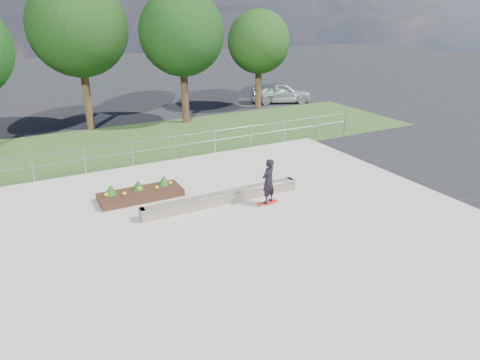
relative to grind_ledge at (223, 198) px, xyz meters
name	(u,v)px	position (x,y,z in m)	size (l,w,h in m)	color
ground	(256,228)	(0.18, -2.11, -0.26)	(120.00, 120.00, 0.00)	black
grass_verge	(154,141)	(0.18, 8.89, -0.25)	(30.00, 8.00, 0.02)	#2B4A1D
concrete_slab	(256,227)	(0.18, -2.11, -0.23)	(15.00, 15.00, 0.06)	#AEA79A
fence	(175,144)	(0.18, 5.39, 0.51)	(20.06, 0.06, 1.20)	gray
tree_mid_left	(78,28)	(-2.32, 12.89, 5.34)	(5.25, 5.25, 8.25)	#352315
tree_mid_right	(182,33)	(3.18, 11.89, 4.97)	(4.90, 4.90, 7.70)	#331F14
tree_far_right	(259,42)	(9.18, 13.39, 4.21)	(4.20, 4.20, 6.60)	#352415
grind_ledge	(223,198)	(0.00, 0.00, 0.00)	(6.00, 0.44, 0.43)	#685D4D
planter_bed	(140,193)	(-2.47, 1.88, -0.02)	(3.00, 1.20, 0.61)	black
skateboarder	(268,181)	(1.38, -0.83, 0.68)	(0.80, 0.59, 1.70)	white
parked_car	(281,92)	(11.62, 14.27, 0.50)	(1.81, 4.50, 1.53)	#B2B8BC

